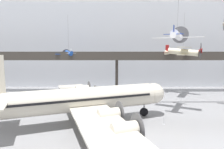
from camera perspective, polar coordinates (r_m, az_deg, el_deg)
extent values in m
plane|color=gray|center=(24.61, 3.09, -17.85)|extent=(260.00, 260.00, 0.00)
cube|color=silver|center=(56.05, 1.43, 8.60)|extent=(140.00, 3.00, 23.35)
cube|color=#38332D|center=(48.49, 1.60, 4.74)|extent=(110.00, 3.20, 0.90)
cube|color=#38332D|center=(46.92, 1.65, 5.87)|extent=(110.00, 0.12, 1.10)
cylinder|color=#38332D|center=(49.84, 1.56, -0.21)|extent=(0.70, 0.70, 7.80)
cylinder|color=silver|center=(36.33, 2.20, 20.57)|extent=(120.00, 0.60, 0.60)
cylinder|color=beige|center=(28.10, -8.79, -7.08)|extent=(21.26, 10.32, 3.29)
sphere|color=beige|center=(32.25, 12.02, -5.27)|extent=(3.22, 3.22, 3.22)
cube|color=black|center=(28.02, -8.81, -6.43)|extent=(19.87, 9.88, 0.30)
cube|color=beige|center=(36.54, -10.12, -4.92)|extent=(9.31, 14.57, 0.28)
cube|color=beige|center=(20.64, -2.07, -14.57)|extent=(9.31, 14.57, 0.28)
cylinder|color=beige|center=(33.91, -6.78, -5.73)|extent=(2.88, 2.33, 1.58)
cylinder|color=#4C4C51|center=(34.23, -4.53, -5.58)|extent=(1.07, 2.84, 3.00)
cylinder|color=beige|center=(38.37, -8.32, -4.22)|extent=(2.88, 2.33, 1.58)
cylinder|color=#4C4C51|center=(38.65, -6.33, -4.10)|extent=(1.07, 2.84, 3.00)
cylinder|color=beige|center=(23.75, -0.79, -11.45)|extent=(2.88, 2.33, 1.58)
cylinder|color=#4C4C51|center=(24.20, 2.34, -11.10)|extent=(1.07, 2.84, 3.00)
cylinder|color=beige|center=(19.68, 3.74, -15.56)|extent=(2.88, 2.33, 1.58)
cylinder|color=#4C4C51|center=(20.22, 7.43, -14.96)|extent=(1.07, 2.84, 3.00)
cylinder|color=#4C4C51|center=(32.00, 9.33, -9.48)|extent=(0.20, 0.20, 1.21)
cylinder|color=black|center=(32.18, 9.31, -10.51)|extent=(1.35, 0.80, 1.30)
cylinder|color=#4C4C51|center=(31.25, -9.17, -9.89)|extent=(0.20, 0.20, 1.21)
cylinder|color=black|center=(31.43, -9.15, -10.95)|extent=(1.35, 0.80, 1.30)
cylinder|color=#4C4C51|center=(26.36, -7.05, -13.17)|extent=(0.20, 0.20, 1.21)
cylinder|color=black|center=(26.58, -7.02, -14.40)|extent=(1.35, 0.80, 1.30)
cylinder|color=beige|center=(47.86, 19.82, 6.07)|extent=(6.38, 4.40, 1.86)
cone|color=maroon|center=(47.39, 23.91, 6.20)|extent=(1.53, 1.58, 1.21)
cylinder|color=#4C4C51|center=(47.37, 24.20, 6.21)|extent=(1.75, 3.06, 3.50)
cone|color=beige|center=(48.51, 16.11, 5.93)|extent=(2.15, 1.89, 1.28)
cube|color=beige|center=(47.79, 20.35, 7.34)|extent=(6.19, 9.32, 0.10)
cube|color=beige|center=(47.81, 20.26, 5.40)|extent=(6.19, 9.32, 0.10)
cube|color=maroon|center=(48.60, 15.70, 7.20)|extent=(0.72, 0.44, 1.61)
cube|color=maroon|center=(48.60, 15.67, 6.25)|extent=(2.41, 3.43, 0.06)
cylinder|color=slate|center=(48.01, 20.07, 11.59)|extent=(0.04, 0.04, 7.90)
cylinder|color=#1E4CAD|center=(49.06, -12.06, 6.04)|extent=(2.65, 4.14, 1.27)
cone|color=white|center=(51.16, -12.67, 5.83)|extent=(1.00, 0.96, 0.77)
cylinder|color=#4C4C51|center=(51.31, -12.71, 5.81)|extent=(2.01, 1.04, 2.23)
cone|color=#1E4CAD|center=(47.10, -11.45, 6.25)|extent=(1.18, 1.38, 0.84)
cube|color=#1E4CAD|center=(49.31, -12.13, 5.74)|extent=(6.04, 3.71, 0.10)
cube|color=white|center=(46.86, -11.38, 6.63)|extent=(0.28, 0.48, 1.03)
cube|color=white|center=(46.87, -11.36, 6.00)|extent=(2.22, 1.45, 0.06)
cylinder|color=slate|center=(49.18, -12.21, 11.44)|extent=(0.04, 0.04, 8.41)
cylinder|color=silver|center=(34.43, 18.29, 10.59)|extent=(3.47, 5.32, 1.57)
cone|color=navy|center=(37.20, 19.03, 10.68)|extent=(1.29, 1.24, 1.00)
cylinder|color=#4C4C51|center=(37.39, 19.07, 10.68)|extent=(2.57, 1.36, 2.88)
cone|color=silver|center=(31.85, 17.50, 10.50)|extent=(1.53, 1.77, 1.06)
cube|color=silver|center=(34.73, 18.36, 10.01)|extent=(7.77, 4.87, 0.10)
cube|color=navy|center=(31.60, 17.45, 12.15)|extent=(0.35, 0.61, 1.33)
cube|color=navy|center=(31.55, 17.41, 10.95)|extent=(2.85, 1.90, 0.06)
cylinder|color=slate|center=(34.77, 18.51, 15.85)|extent=(0.04, 0.04, 5.28)
cylinder|color=#B2B5BA|center=(29.58, 14.77, -13.59)|extent=(0.36, 0.36, 0.04)
cylinder|color=#B2B5BA|center=(29.41, 14.80, -12.69)|extent=(0.07, 0.07, 0.95)
sphere|color=#B2B5BA|center=(29.24, 14.84, -11.74)|extent=(0.10, 0.10, 0.10)
cube|color=#4C4C51|center=(27.73, 8.79, -14.15)|extent=(0.21, 0.42, 0.70)
cube|color=#232326|center=(27.54, 8.81, -13.12)|extent=(0.14, 0.78, 0.73)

